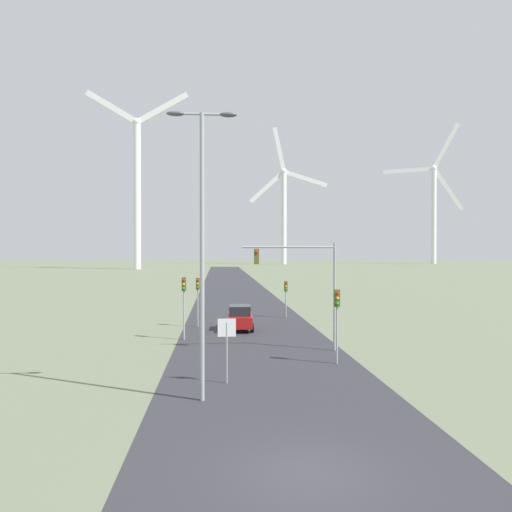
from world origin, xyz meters
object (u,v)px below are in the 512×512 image
at_px(traffic_light_mast_overhead, 303,273).
at_px(wind_turbine_left, 137,179).
at_px(traffic_light_post_mid_left, 198,291).
at_px(car_approaching, 240,318).
at_px(traffic_light_post_near_right, 337,309).
at_px(wind_turbine_right, 434,203).
at_px(wind_turbine_center, 284,206).
at_px(traffic_light_post_near_left, 184,294).
at_px(stop_sign_near, 227,338).
at_px(traffic_light_post_mid_right, 286,291).
at_px(streetlamp, 202,224).

distance_m(traffic_light_mast_overhead, wind_turbine_left, 136.55).
xyz_separation_m(traffic_light_post_mid_left, car_approaching, (3.18, -1.59, -1.87)).
xyz_separation_m(traffic_light_post_near_right, wind_turbine_right, (89.46, 189.38, 23.99)).
height_order(traffic_light_post_near_right, wind_turbine_center, wind_turbine_center).
distance_m(traffic_light_post_near_right, wind_turbine_center, 189.49).
relative_size(traffic_light_post_mid_left, wind_turbine_left, 0.07).
distance_m(traffic_light_post_mid_left, wind_turbine_center, 177.74).
height_order(traffic_light_post_near_left, wind_turbine_center, wind_turbine_center).
distance_m(traffic_light_mast_overhead, car_approaching, 9.50).
relative_size(traffic_light_post_near_right, wind_turbine_left, 0.07).
xyz_separation_m(traffic_light_post_near_right, wind_turbine_left, (-31.62, 134.38, 25.55)).
height_order(traffic_light_mast_overhead, car_approaching, traffic_light_mast_overhead).
distance_m(stop_sign_near, traffic_light_post_near_right, 6.75).
distance_m(traffic_light_post_near_left, wind_turbine_center, 183.18).
bearing_deg(stop_sign_near, traffic_light_post_near_left, 103.49).
bearing_deg(traffic_light_post_mid_left, traffic_light_post_near_right, -59.41).
height_order(traffic_light_post_mid_right, wind_turbine_right, wind_turbine_right).
height_order(streetlamp, wind_turbine_left, wind_turbine_left).
height_order(traffic_light_post_near_left, wind_turbine_right, wind_turbine_right).
distance_m(traffic_light_post_mid_left, traffic_light_post_mid_right, 8.93).
bearing_deg(car_approaching, wind_turbine_center, 81.38).
height_order(traffic_light_post_near_right, wind_turbine_left, wind_turbine_left).
bearing_deg(stop_sign_near, wind_turbine_left, 100.62).
bearing_deg(traffic_light_post_near_left, traffic_light_post_mid_left, 82.86).
relative_size(car_approaching, wind_turbine_center, 0.07).
distance_m(traffic_light_mast_overhead, wind_turbine_right, 208.09).
bearing_deg(traffic_light_post_mid_left, traffic_light_post_mid_right, 32.71).
relative_size(stop_sign_near, traffic_light_mast_overhead, 0.45).
xyz_separation_m(traffic_light_post_mid_left, traffic_light_post_mid_right, (7.51, 4.82, -0.42)).
relative_size(streetlamp, traffic_light_post_mid_left, 2.99).
bearing_deg(traffic_light_mast_overhead, car_approaching, 112.48).
height_order(streetlamp, car_approaching, streetlamp).
bearing_deg(wind_turbine_right, stop_sign_near, -116.30).
bearing_deg(wind_turbine_center, wind_turbine_left, -135.61).
xyz_separation_m(traffic_light_post_near_left, wind_turbine_right, (97.88, 181.77, 23.81)).
bearing_deg(traffic_light_post_near_right, streetlamp, -139.24).
distance_m(traffic_light_post_mid_left, wind_turbine_right, 202.74).
xyz_separation_m(stop_sign_near, car_approaching, (1.23, 14.87, -1.10)).
xyz_separation_m(traffic_light_mast_overhead, wind_turbine_left, (-30.41, 130.98, 23.80)).
height_order(car_approaching, wind_turbine_left, wind_turbine_left).
relative_size(traffic_light_post_near_left, traffic_light_post_mid_left, 1.09).
relative_size(streetlamp, traffic_light_post_near_left, 2.74).
xyz_separation_m(wind_turbine_left, wind_turbine_right, (121.08, 55.00, -1.55)).
relative_size(streetlamp, traffic_light_mast_overhead, 1.78).
bearing_deg(car_approaching, traffic_light_post_mid_left, 153.44).
bearing_deg(traffic_light_mast_overhead, streetlamp, -121.10).
relative_size(stop_sign_near, traffic_light_post_mid_left, 0.76).
bearing_deg(streetlamp, traffic_light_post_mid_right, 74.55).
bearing_deg(stop_sign_near, traffic_light_post_mid_right, 75.36).
relative_size(traffic_light_post_mid_right, wind_turbine_center, 0.05).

